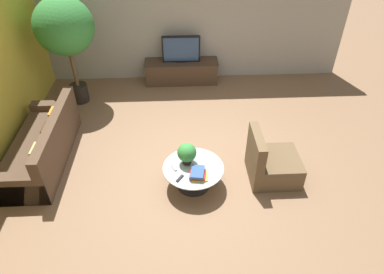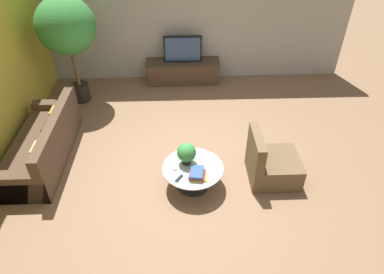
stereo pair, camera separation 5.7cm
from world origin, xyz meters
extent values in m
plane|color=brown|center=(0.00, 0.00, 0.00)|extent=(24.00, 24.00, 0.00)
cube|color=#A39E93|center=(0.00, 3.26, 1.50)|extent=(7.40, 0.12, 3.00)
cube|color=#473323|center=(-0.11, 2.94, 0.27)|extent=(1.67, 0.48, 0.54)
cube|color=#2D2823|center=(-0.11, 2.94, 0.53)|extent=(1.71, 0.50, 0.02)
cube|color=black|center=(-0.11, 2.94, 0.84)|extent=(0.87, 0.08, 0.61)
cube|color=navy|center=(-0.11, 2.90, 0.84)|extent=(0.80, 0.00, 0.55)
cube|color=black|center=(-0.11, 2.94, 0.55)|extent=(0.26, 0.13, 0.02)
cylinder|color=black|center=(-0.02, -0.53, 0.01)|extent=(0.53, 0.53, 0.02)
cylinder|color=black|center=(-0.02, -0.53, 0.19)|extent=(0.10, 0.10, 0.37)
cylinder|color=#A8B2B7|center=(-0.02, -0.53, 0.38)|extent=(0.96, 0.96, 0.02)
cube|color=#4C3828|center=(-2.62, 0.25, 0.21)|extent=(0.84, 2.19, 0.42)
cube|color=#4C3828|center=(-2.28, 0.25, 0.63)|extent=(0.16, 2.19, 0.42)
cube|color=#4C3828|center=(-2.62, 1.25, 0.27)|extent=(0.84, 0.20, 0.54)
cube|color=#4C3828|center=(-2.62, -0.75, 0.27)|extent=(0.84, 0.20, 0.54)
cube|color=orange|center=(-2.44, 0.78, 0.55)|extent=(0.15, 0.29, 0.27)
cube|color=#422D1E|center=(-2.44, 0.25, 0.56)|extent=(0.17, 0.31, 0.30)
cube|color=tan|center=(-2.44, -0.28, 0.55)|extent=(0.13, 0.30, 0.27)
cube|color=brown|center=(1.31, -0.38, 0.20)|extent=(0.80, 0.76, 0.40)
cube|color=brown|center=(0.98, -0.38, 0.63)|extent=(0.14, 0.76, 0.46)
cylinder|color=black|center=(-2.37, 2.19, 0.20)|extent=(0.37, 0.37, 0.39)
cylinder|color=brown|center=(-2.37, 2.19, 0.75)|extent=(0.08, 0.08, 0.72)
ellipsoid|color=#337F38|center=(-2.37, 2.19, 1.68)|extent=(1.15, 1.15, 1.13)
cylinder|color=black|center=(-0.11, -0.41, 0.43)|extent=(0.14, 0.14, 0.08)
sphere|color=#337F38|center=(-0.11, -0.41, 0.60)|extent=(0.30, 0.30, 0.30)
cube|color=gold|center=(0.06, -0.72, 0.40)|extent=(0.25, 0.28, 0.02)
cube|color=#A32823|center=(0.04, -0.73, 0.43)|extent=(0.27, 0.26, 0.03)
cube|color=#2D4C84|center=(0.04, -0.72, 0.47)|extent=(0.24, 0.31, 0.04)
cube|color=black|center=(-0.23, -0.77, 0.40)|extent=(0.13, 0.15, 0.02)
cube|color=gray|center=(-0.32, -0.53, 0.40)|extent=(0.10, 0.16, 0.02)
camera|label=1|loc=(-0.23, -4.44, 4.04)|focal=32.00mm
camera|label=2|loc=(-0.18, -4.44, 4.04)|focal=32.00mm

